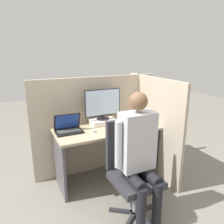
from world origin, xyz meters
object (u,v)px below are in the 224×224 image
Objects in this scene: stapler at (145,121)px; paper_box at (103,121)px; monitor at (103,104)px; person at (139,151)px; laptop at (69,128)px; office_chair at (131,168)px; carrot_toy at (110,130)px.

paper_box is at bearing 159.86° from stapler.
person is (-0.03, -0.97, -0.26)m from monitor.
monitor is 1.55× the size of laptop.
stapler is (0.55, -0.20, -0.26)m from monitor.
office_chair reaches higher than paper_box.
person is at bearing -61.35° from laptop.
laptop is 1.05m from stapler.
monitor reaches higher than paper_box.
monitor is at bearing 11.82° from laptop.
monitor is 0.64m from stapler.
paper_box is at bearing 88.29° from person.
laptop is 0.50m from carrot_toy.
person reaches higher than office_chair.
carrot_toy is (-0.05, -0.33, -0.01)m from paper_box.
person is (0.47, -0.86, -0.02)m from laptop.
person is at bearing -126.98° from stapler.
office_chair is (0.03, -0.48, -0.26)m from carrot_toy.
paper_box is 0.68× the size of monitor.
paper_box is 0.34× the size of office_chair.
office_chair is at bearing -133.11° from stapler.
person is (-0.58, -0.76, 0.00)m from stapler.
paper_box is 1.06× the size of laptop.
person is at bearing -91.71° from paper_box.
carrot_toy is at bearing -98.95° from paper_box.
laptop is at bearing 174.62° from stapler.
office_chair is (-0.03, -0.81, -0.27)m from paper_box.
carrot_toy is 0.15× the size of office_chair.
stapler is at bearing -20.40° from monitor.
stapler is (1.05, -0.10, -0.02)m from laptop.
laptop is 0.98m from person.
monitor is at bearing 81.13° from carrot_toy.
carrot_toy is (-0.05, -0.33, -0.26)m from monitor.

